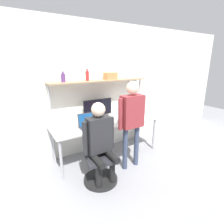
% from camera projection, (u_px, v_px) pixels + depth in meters
% --- Properties ---
extents(ground_plane, '(12.00, 12.00, 0.00)m').
position_uv_depth(ground_plane, '(117.00, 163.00, 3.43)').
color(ground_plane, gray).
extents(wall_back, '(8.00, 0.06, 2.70)m').
position_uv_depth(wall_back, '(97.00, 89.00, 3.72)').
color(wall_back, silver).
rests_on(wall_back, ground_plane).
extents(desk, '(2.20, 0.76, 0.75)m').
position_uv_depth(desk, '(106.00, 124.00, 3.56)').
color(desk, silver).
rests_on(desk, ground_plane).
extents(shelf_unit, '(2.09, 0.29, 1.56)m').
position_uv_depth(shelf_unit, '(101.00, 89.00, 3.55)').
color(shelf_unit, '#997A56').
rests_on(shelf_unit, ground_plane).
extents(monitor, '(0.64, 0.17, 0.43)m').
position_uv_depth(monitor, '(98.00, 108.00, 3.64)').
color(monitor, black).
rests_on(monitor, desk).
extents(laptop, '(0.30, 0.26, 0.26)m').
position_uv_depth(laptop, '(87.00, 124.00, 3.20)').
color(laptop, '#333338').
rests_on(laptop, desk).
extents(cell_phone, '(0.07, 0.15, 0.01)m').
position_uv_depth(cell_phone, '(103.00, 126.00, 3.30)').
color(cell_phone, silver).
rests_on(cell_phone, desk).
extents(office_chair, '(0.56, 0.56, 0.91)m').
position_uv_depth(office_chair, '(100.00, 165.00, 2.88)').
color(office_chair, black).
rests_on(office_chair, ground_plane).
extents(person_seated, '(0.54, 0.47, 1.34)m').
position_uv_depth(person_seated, '(100.00, 138.00, 2.70)').
color(person_seated, black).
rests_on(person_seated, ground_plane).
extents(person_standing, '(0.56, 0.22, 1.61)m').
position_uv_depth(person_standing, '(132.00, 115.00, 3.05)').
color(person_standing, '#38425B').
rests_on(person_standing, ground_plane).
extents(bottle_clear, '(0.08, 0.08, 0.19)m').
position_uv_depth(bottle_clear, '(128.00, 75.00, 3.83)').
color(bottle_clear, silver).
rests_on(bottle_clear, shelf_unit).
extents(bottle_red, '(0.07, 0.07, 0.22)m').
position_uv_depth(bottle_red, '(87.00, 76.00, 3.34)').
color(bottle_red, maroon).
rests_on(bottle_red, shelf_unit).
extents(bottle_purple, '(0.08, 0.08, 0.19)m').
position_uv_depth(bottle_purple, '(63.00, 78.00, 3.11)').
color(bottle_purple, '#593372').
rests_on(bottle_purple, shelf_unit).
extents(storage_box, '(0.25, 0.17, 0.14)m').
position_uv_depth(storage_box, '(110.00, 76.00, 3.60)').
color(storage_box, '#B27A47').
rests_on(storage_box, shelf_unit).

